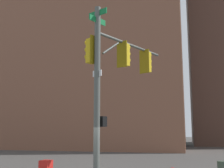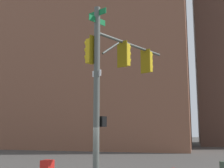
% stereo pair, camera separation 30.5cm
% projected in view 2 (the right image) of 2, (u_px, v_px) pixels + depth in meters
% --- Properties ---
extents(signal_pole_assembly, '(2.65, 4.57, 7.33)m').
position_uv_depth(signal_pole_assembly, '(113.00, 72.00, 12.07)').
color(signal_pole_assembly, '#4C514C').
rests_on(signal_pole_assembly, ground_plane).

